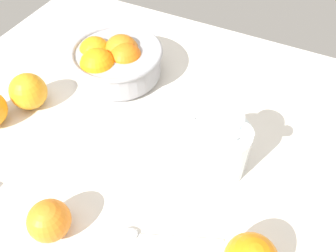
# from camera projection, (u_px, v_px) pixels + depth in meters

# --- Properties ---
(ground_plane) EXTENTS (1.20, 0.88, 0.03)m
(ground_plane) POSITION_uv_depth(u_px,v_px,m) (173.00, 143.00, 0.76)
(ground_plane) COLOR silver
(fruit_bowl) EXTENTS (0.22, 0.22, 0.11)m
(fruit_bowl) POSITION_uv_depth(u_px,v_px,m) (115.00, 60.00, 0.85)
(fruit_bowl) COLOR #99999E
(fruit_bowl) RESTS_ON ground_plane
(juice_pitcher) EXTENTS (0.14, 0.11, 0.16)m
(juice_pitcher) POSITION_uv_depth(u_px,v_px,m) (219.00, 149.00, 0.66)
(juice_pitcher) COLOR white
(juice_pitcher) RESTS_ON ground_plane
(loose_orange_0) EXTENTS (0.07, 0.07, 0.07)m
(loose_orange_0) POSITION_uv_depth(u_px,v_px,m) (49.00, 220.00, 0.59)
(loose_orange_0) COLOR orange
(loose_orange_0) RESTS_ON ground_plane
(loose_orange_1) EXTENTS (0.08, 0.08, 0.08)m
(loose_orange_1) POSITION_uv_depth(u_px,v_px,m) (28.00, 91.00, 0.79)
(loose_orange_1) COLOR orange
(loose_orange_1) RESTS_ON ground_plane
(spoon) EXTENTS (0.17, 0.08, 0.01)m
(spoon) POSITION_uv_depth(u_px,v_px,m) (155.00, 235.00, 0.60)
(spoon) COLOR silver
(spoon) RESTS_ON ground_plane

